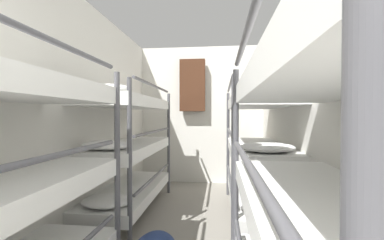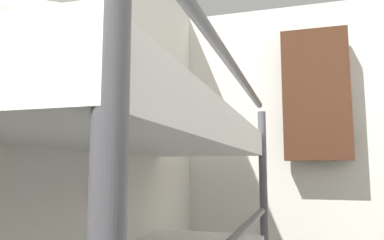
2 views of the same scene
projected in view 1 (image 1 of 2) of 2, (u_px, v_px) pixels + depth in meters
wall_left at (54, 115)px, 2.25m from camera, size 0.06×5.07×2.43m
wall_right at (319, 114)px, 2.00m from camera, size 0.06×5.07×2.43m
wall_back at (201, 115)px, 4.61m from camera, size 2.28×0.06×2.43m
bunk_stack_right_near at (335, 220)px, 0.94m from camera, size 0.65×1.76×1.58m
bunk_stack_left_far at (128, 147)px, 3.09m from camera, size 0.65×1.76×1.58m
bunk_stack_right_far at (257, 149)px, 2.92m from camera, size 0.65×1.76×1.58m
hanging_coat at (192, 85)px, 4.47m from camera, size 0.44×0.12×0.90m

